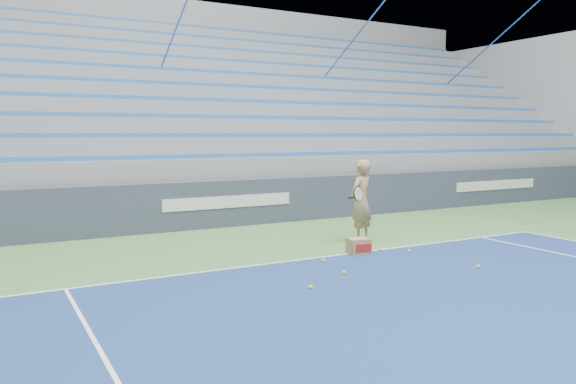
# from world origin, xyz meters

# --- Properties ---
(sponsor_barrier) EXTENTS (30.00, 0.32, 1.10)m
(sponsor_barrier) POSITION_xyz_m (0.00, 15.88, 0.55)
(sponsor_barrier) COLOR #383F55
(sponsor_barrier) RESTS_ON ground
(bleachers) EXTENTS (31.00, 9.15, 7.30)m
(bleachers) POSITION_xyz_m (0.00, 21.60, 2.36)
(bleachers) COLOR gray
(bleachers) RESTS_ON ground
(tennis_player) EXTENTS (0.96, 0.92, 1.67)m
(tennis_player) POSITION_xyz_m (1.66, 12.81, 0.84)
(tennis_player) COLOR tan
(tennis_player) RESTS_ON ground
(ball_box) EXTENTS (0.42, 0.34, 0.29)m
(ball_box) POSITION_xyz_m (0.90, 11.83, 0.15)
(ball_box) COLOR #9E784C
(ball_box) RESTS_ON ground
(tennis_ball_0) EXTENTS (0.07, 0.07, 0.07)m
(tennis_ball_0) POSITION_xyz_m (-0.03, 11.55, 0.03)
(tennis_ball_0) COLOR yellow
(tennis_ball_0) RESTS_ON ground
(tennis_ball_1) EXTENTS (0.07, 0.07, 0.07)m
(tennis_ball_1) POSITION_xyz_m (-1.08, 10.24, 0.03)
(tennis_ball_1) COLOR yellow
(tennis_ball_1) RESTS_ON ground
(tennis_ball_2) EXTENTS (0.07, 0.07, 0.07)m
(tennis_ball_2) POSITION_xyz_m (1.56, 12.58, 0.03)
(tennis_ball_2) COLOR yellow
(tennis_ball_2) RESTS_ON ground
(tennis_ball_3) EXTENTS (0.07, 0.07, 0.07)m
(tennis_ball_3) POSITION_xyz_m (1.42, 11.83, 0.03)
(tennis_ball_3) COLOR yellow
(tennis_ball_3) RESTS_ON ground
(tennis_ball_4) EXTENTS (0.07, 0.07, 0.07)m
(tennis_ball_4) POSITION_xyz_m (-0.19, 10.71, 0.03)
(tennis_ball_4) COLOR yellow
(tennis_ball_4) RESTS_ON ground
(tennis_ball_5) EXTENTS (0.07, 0.07, 0.07)m
(tennis_ball_5) POSITION_xyz_m (1.77, 11.45, 0.03)
(tennis_ball_5) COLOR yellow
(tennis_ball_5) RESTS_ON ground
(tennis_ball_6) EXTENTS (0.07, 0.07, 0.07)m
(tennis_ball_6) POSITION_xyz_m (1.95, 9.97, 0.03)
(tennis_ball_6) COLOR yellow
(tennis_ball_6) RESTS_ON ground
(tennis_ball_7) EXTENTS (0.07, 0.07, 0.07)m
(tennis_ball_7) POSITION_xyz_m (1.10, 11.98, 0.03)
(tennis_ball_7) COLOR yellow
(tennis_ball_7) RESTS_ON ground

